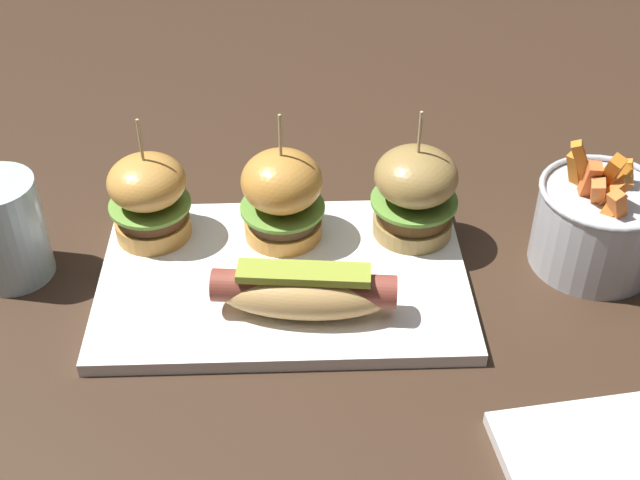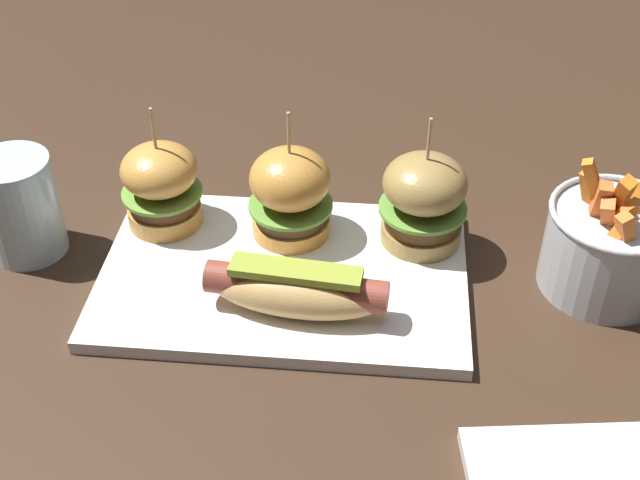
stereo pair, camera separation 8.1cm
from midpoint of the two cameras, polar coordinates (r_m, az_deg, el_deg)
ground_plane at (r=0.84m, az=0.30°, el=-2.86°), size 3.00×3.00×0.00m
platter_main at (r=0.84m, az=0.30°, el=-2.49°), size 0.36×0.24×0.01m
hot_dog at (r=0.77m, az=1.37°, el=-3.48°), size 0.17×0.07×0.05m
slider_left at (r=0.88m, az=-8.09°, el=3.58°), size 0.08×0.08×0.14m
slider_center at (r=0.85m, az=0.66°, el=3.11°), size 0.09×0.09×0.14m
slider_right at (r=0.85m, az=9.69°, el=2.61°), size 0.09×0.09×0.14m
fries_bucket at (r=0.87m, az=21.47°, el=-0.48°), size 0.13×0.13×0.14m
water_glass at (r=0.89m, az=-17.14°, el=2.07°), size 0.08×0.08×0.11m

